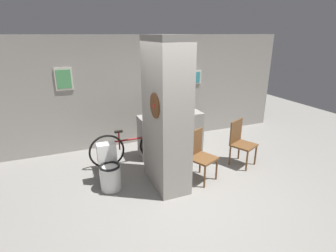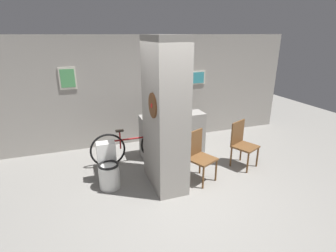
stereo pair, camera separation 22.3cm
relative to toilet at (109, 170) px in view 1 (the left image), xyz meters
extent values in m
plane|color=gray|center=(1.06, -0.76, -0.33)|extent=(14.00, 14.00, 0.00)
cube|color=gray|center=(1.06, 1.87, 0.97)|extent=(8.00, 0.06, 2.60)
cube|color=beige|center=(-0.54, 1.82, 1.37)|extent=(0.36, 0.02, 0.48)
cube|color=#4C9959|center=(-0.54, 1.81, 1.37)|extent=(0.30, 0.01, 0.39)
cube|color=beige|center=(2.56, 1.82, 1.22)|extent=(0.44, 0.02, 0.34)
cube|color=teal|center=(2.56, 1.81, 1.22)|extent=(0.36, 0.01, 0.28)
cube|color=beige|center=(1.76, 1.82, 1.52)|extent=(0.28, 0.02, 0.38)
cube|color=#B24C8C|center=(1.76, 1.81, 1.52)|extent=(0.23, 0.01, 0.31)
cube|color=gray|center=(0.99, -0.23, 0.97)|extent=(0.52, 1.07, 2.60)
cylinder|color=#593319|center=(0.71, -0.44, 1.22)|extent=(0.03, 0.40, 0.40)
cylinder|color=red|center=(0.70, -0.44, 1.22)|extent=(0.01, 0.07, 0.07)
cube|color=gray|center=(1.55, 0.90, 0.14)|extent=(1.45, 0.44, 0.93)
cylinder|color=white|center=(0.00, -0.06, -0.11)|extent=(0.37, 0.37, 0.43)
torus|color=black|center=(0.00, -0.06, 0.11)|extent=(0.36, 0.36, 0.04)
cube|color=white|center=(0.00, 0.18, 0.27)|extent=(0.33, 0.20, 0.34)
cylinder|color=brown|center=(1.55, -0.66, -0.12)|extent=(0.04, 0.04, 0.43)
cylinder|color=brown|center=(1.90, -0.50, -0.12)|extent=(0.04, 0.04, 0.43)
cylinder|color=brown|center=(1.39, -0.31, -0.12)|extent=(0.04, 0.04, 0.43)
cylinder|color=brown|center=(1.74, -0.15, -0.12)|extent=(0.04, 0.04, 0.43)
cube|color=brown|center=(1.65, -0.40, 0.11)|extent=(0.58, 0.58, 0.04)
cube|color=brown|center=(1.56, -0.22, 0.37)|extent=(0.41, 0.21, 0.48)
cylinder|color=brown|center=(2.63, -0.44, -0.12)|extent=(0.04, 0.04, 0.43)
cylinder|color=brown|center=(2.98, -0.29, -0.12)|extent=(0.04, 0.04, 0.43)
cylinder|color=brown|center=(2.47, -0.10, -0.12)|extent=(0.04, 0.04, 0.43)
cylinder|color=brown|center=(2.82, 0.06, -0.12)|extent=(0.04, 0.04, 0.43)
cube|color=brown|center=(2.73, -0.19, 0.11)|extent=(0.58, 0.58, 0.04)
cube|color=brown|center=(2.64, -0.01, 0.37)|extent=(0.41, 0.21, 0.48)
torus|color=black|center=(0.09, 0.75, 0.03)|extent=(0.72, 0.04, 0.72)
torus|color=black|center=(1.14, 0.75, 0.03)|extent=(0.72, 0.04, 0.72)
cylinder|color=maroon|center=(0.61, 0.75, 0.22)|extent=(0.97, 0.04, 0.04)
cylinder|color=maroon|center=(0.35, 0.75, 0.22)|extent=(0.03, 0.03, 0.37)
cylinder|color=maroon|center=(1.08, 0.75, 0.22)|extent=(0.03, 0.03, 0.34)
cube|color=black|center=(0.35, 0.75, 0.42)|extent=(0.16, 0.06, 0.04)
cylinder|color=#262626|center=(1.08, 0.75, 0.39)|extent=(0.03, 0.42, 0.03)
cylinder|color=olive|center=(1.77, 0.92, 0.71)|extent=(0.08, 0.08, 0.21)
cylinder|color=olive|center=(1.77, 0.92, 0.85)|extent=(0.03, 0.03, 0.09)
sphere|color=#333333|center=(1.77, 0.92, 0.91)|extent=(0.03, 0.03, 0.03)
camera|label=1|loc=(-0.59, -4.18, 2.28)|focal=28.00mm
camera|label=2|loc=(-0.38, -4.26, 2.28)|focal=28.00mm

